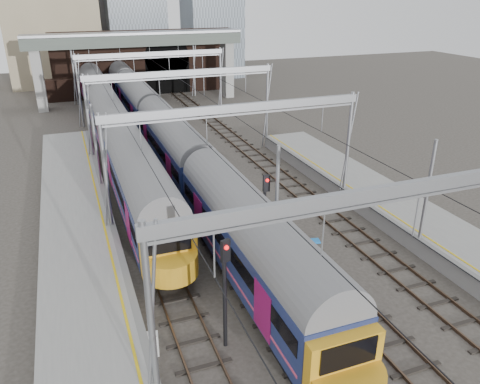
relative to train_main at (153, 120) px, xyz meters
name	(u,v)px	position (x,y,z in m)	size (l,w,h in m)	color
ground	(290,283)	(2.00, -26.18, -2.60)	(160.00, 160.00, 0.00)	#38332D
platform_left	(85,288)	(-8.18, -23.68, -2.04)	(4.32, 55.00, 1.12)	gray
platform_right	(464,252)	(12.18, -27.68, -2.04)	(4.32, 47.00, 1.12)	gray
tracks	(207,182)	(2.00, -11.18, -2.58)	(14.40, 80.00, 0.22)	#4C3828
overhead_line	(183,86)	(2.00, -4.69, 3.97)	(16.80, 80.00, 8.00)	gray
retaining_wall	(142,64)	(3.40, 25.75, 1.74)	(28.00, 2.75, 9.00)	black
overbridge	(137,48)	(2.00, 19.82, 4.67)	(28.00, 3.00, 9.25)	gray
train_main	(153,120)	(0.00, 0.00, 0.00)	(2.98, 68.79, 5.06)	black
train_second	(102,103)	(-4.00, 9.54, -0.01)	(2.96, 68.46, 5.04)	black
signal_near_left	(225,282)	(-2.75, -29.49, 0.72)	(0.41, 0.48, 5.31)	black
signal_near_centre	(265,207)	(1.70, -23.31, 0.62)	(0.38, 0.48, 5.14)	black
relay_cabinet	(152,344)	(-5.80, -28.85, -2.07)	(0.52, 0.43, 1.04)	silver
equip_cover_a	(214,225)	(0.18, -18.57, -2.54)	(0.96, 0.68, 0.11)	blue
equip_cover_b	(297,252)	(3.72, -23.54, -2.55)	(0.82, 0.58, 0.10)	blue
equip_cover_c	(313,241)	(5.27, -22.72, -2.55)	(0.80, 0.56, 0.09)	blue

